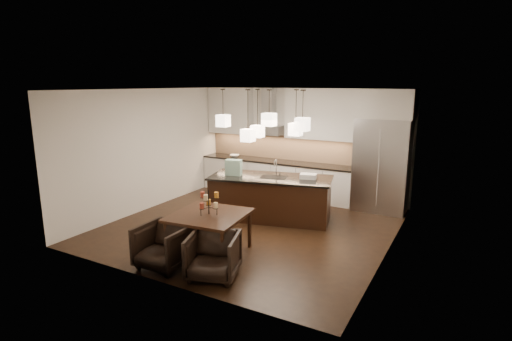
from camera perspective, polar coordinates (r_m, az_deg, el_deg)
The scene contains 37 objects.
floor at distance 8.42m, azimuth -0.66°, elevation -7.99°, with size 5.50×5.50×0.02m, color black.
ceiling at distance 7.90m, azimuth -0.71°, elevation 11.57°, with size 5.50×5.50×0.02m, color white.
wall_back at distance 10.50m, azimuth 6.75°, elevation 3.96°, with size 5.50×0.02×2.80m, color silver.
wall_front at distance 5.86m, azimuth -14.08°, elevation -3.06°, with size 5.50×0.02×2.80m, color silver.
wall_left at distance 9.68m, azimuth -15.09°, elevation 2.91°, with size 0.02×5.50×2.80m, color silver.
wall_right at distance 7.13m, azimuth 19.02°, elevation -0.63°, with size 0.02×5.50×2.80m, color silver.
refrigerator at distance 9.61m, azimuth 17.51°, elevation 0.72°, with size 1.20×0.72×2.15m, color #B7B7BA.
fridge_panel at distance 9.44m, azimuth 18.06°, elevation 9.07°, with size 1.26×0.72×0.65m, color silver.
lower_cabinets at distance 10.63m, azimuth 2.83°, elevation -1.13°, with size 4.21×0.62×0.88m, color silver.
countertop at distance 10.54m, azimuth 2.85°, elevation 1.30°, with size 4.21×0.66×0.04m, color black.
backsplash at distance 10.74m, azimuth 3.57°, elevation 3.32°, with size 4.21×0.02×0.63m, color tan.
upper_cab_left at distance 11.21m, azimuth -3.64°, elevation 8.54°, with size 1.25×0.35×1.25m, color silver.
upper_cab_right at distance 10.04m, azimuth 9.40°, elevation 7.95°, with size 1.86×0.35×1.25m, color silver.
hood_canopy at distance 10.59m, azimuth 1.55°, elevation 5.86°, with size 0.90×0.52×0.24m, color #B7B7BA.
hood_chimney at distance 10.63m, azimuth 1.84°, elevation 9.13°, with size 0.30×0.28×0.96m, color #B7B7BA.
fruit_bowl at distance 11.08m, azimuth -3.08°, elevation 2.12°, with size 0.26×0.26×0.06m, color silver.
island_body at distance 8.77m, azimuth 2.07°, elevation -4.01°, with size 2.54×1.02×0.89m, color black.
island_top at distance 8.65m, azimuth 2.10°, elevation -1.04°, with size 2.62×1.10×0.04m, color black.
faucet at distance 8.68m, azimuth 2.91°, elevation 0.44°, with size 0.10×0.24×0.39m, color silver, non-canonical shape.
tote_bag at distance 8.78m, azimuth -3.22°, elevation 0.44°, with size 0.35×0.18×0.35m, color #1E6147.
food_container at distance 8.55m, azimuth 7.49°, elevation -0.81°, with size 0.35×0.24×0.10m, color silver.
dining_table at distance 7.05m, azimuth -6.66°, elevation -8.99°, with size 1.21×1.21×0.73m, color black, non-canonical shape.
candelabra at distance 6.86m, azimuth -6.78°, elevation -4.49°, with size 0.35×0.35×0.43m, color black, non-canonical shape.
candle_a at distance 6.81m, azimuth -5.77°, elevation -4.96°, with size 0.07×0.07×0.10m, color beige.
candle_b at distance 7.00m, azimuth -6.79°, elevation -4.49°, with size 0.07×0.07×0.10m, color #BF7921.
candle_c at distance 6.81m, azimuth -7.75°, elevation -5.01°, with size 0.07×0.07×0.10m, color #A53D29.
candle_d at distance 6.85m, azimuth -5.67°, elevation -3.49°, with size 0.07×0.07×0.10m, color #BF7921.
candle_e at distance 6.90m, azimuth -7.64°, elevation -3.41°, with size 0.07×0.07×0.10m, color #A53D29.
candle_f at distance 6.71m, azimuth -7.19°, elevation -3.86°, with size 0.07×0.07×0.10m, color beige.
armchair_left at distance 6.70m, azimuth -13.03°, elevation -10.46°, with size 0.76×0.79×0.71m, color black.
armchair_right at distance 6.25m, azimuth -6.14°, elevation -12.01°, with size 0.74×0.76×0.69m, color black.
pendant_a at distance 8.77m, azimuth -4.71°, elevation 7.10°, with size 0.24×0.24×0.26m, color #FFE6C8.
pendant_b at distance 8.75m, azimuth 0.22°, elevation 5.62°, with size 0.24×0.24×0.26m, color #FFE6C8.
pendant_c at distance 8.10m, azimuth 1.88°, elevation 7.28°, with size 0.24×0.24×0.26m, color #FFE6C8.
pendant_d at distance 8.36m, azimuth 5.68°, elevation 5.86°, with size 0.24×0.24×0.26m, color #FFE6C8.
pendant_e at distance 7.83m, azimuth 6.64°, elevation 6.56°, with size 0.24×0.24×0.26m, color #FFE6C8.
pendant_f at distance 8.31m, azimuth -1.15°, elevation 5.05°, with size 0.24×0.24×0.26m, color #FFE6C8.
Camera 1 is at (3.88, -6.88, 2.92)m, focal length 28.00 mm.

